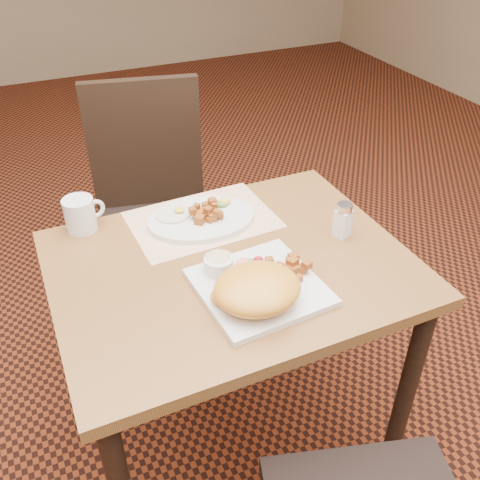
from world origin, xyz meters
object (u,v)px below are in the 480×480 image
at_px(chair_far, 152,201).
at_px(plate_oval, 201,219).
at_px(plate_square, 259,287).
at_px(salt_shaker, 343,220).
at_px(table, 232,294).
at_px(coffee_mug, 81,214).

bearing_deg(chair_far, plate_oval, 103.73).
xyz_separation_m(plate_square, salt_shaker, (0.30, 0.11, 0.04)).
distance_m(table, salt_shaker, 0.36).
bearing_deg(table, plate_oval, 91.08).
relative_size(chair_far, plate_oval, 3.19).
height_order(plate_square, coffee_mug, coffee_mug).
bearing_deg(plate_square, salt_shaker, 20.41).
distance_m(plate_square, salt_shaker, 0.33).
distance_m(chair_far, plate_oval, 0.56).
bearing_deg(coffee_mug, salt_shaker, -26.77).
bearing_deg(table, plate_square, -81.96).
relative_size(chair_far, plate_square, 3.46).
height_order(table, coffee_mug, coffee_mug).
bearing_deg(plate_square, coffee_mug, 127.54).
relative_size(table, coffee_mug, 7.83).
distance_m(chair_far, plate_square, 0.87).
xyz_separation_m(plate_square, coffee_mug, (-0.33, 0.44, 0.04)).
distance_m(plate_oval, coffee_mug, 0.33).
distance_m(table, coffee_mug, 0.47).
height_order(chair_far, plate_oval, chair_far).
bearing_deg(plate_oval, salt_shaker, -33.87).
relative_size(chair_far, salt_shaker, 9.70).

